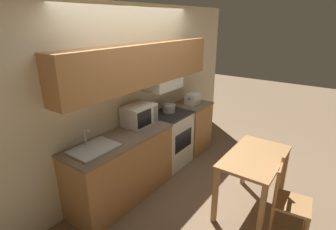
% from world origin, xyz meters
% --- Properties ---
extents(ground_plane, '(16.00, 16.00, 0.00)m').
position_xyz_m(ground_plane, '(0.00, 0.00, 0.00)').
color(ground_plane, '#7F664C').
extents(wall_back, '(5.26, 0.38, 2.55)m').
position_xyz_m(wall_back, '(0.01, -0.06, 1.48)').
color(wall_back, beige).
rests_on(wall_back, ground_plane).
extents(lower_counter_main, '(1.55, 0.59, 0.90)m').
position_xyz_m(lower_counter_main, '(-0.67, -0.29, 0.45)').
color(lower_counter_main, '#B27A47').
rests_on(lower_counter_main, ground_plane).
extents(lower_counter_right_stub, '(0.65, 0.59, 0.90)m').
position_xyz_m(lower_counter_right_stub, '(1.12, -0.29, 0.45)').
color(lower_counter_right_stub, '#B27A47').
rests_on(lower_counter_right_stub, ground_plane).
extents(stove_range, '(0.67, 0.56, 0.90)m').
position_xyz_m(stove_range, '(0.45, -0.28, 0.45)').
color(stove_range, white).
rests_on(stove_range, ground_plane).
extents(cooking_pot, '(0.30, 0.22, 0.13)m').
position_xyz_m(cooking_pot, '(0.51, -0.22, 0.97)').
color(cooking_pot, '#B7BABF').
rests_on(cooking_pot, stove_range).
extents(microwave, '(0.46, 0.33, 0.29)m').
position_xyz_m(microwave, '(-0.17, -0.19, 1.05)').
color(microwave, white).
rests_on(microwave, lower_counter_main).
extents(toaster, '(0.26, 0.20, 0.19)m').
position_xyz_m(toaster, '(1.12, -0.31, 1.00)').
color(toaster, white).
rests_on(toaster, lower_counter_right_stub).
extents(sink_basin, '(0.54, 0.39, 0.23)m').
position_xyz_m(sink_basin, '(-1.08, -0.29, 0.92)').
color(sink_basin, '#B7BABF').
rests_on(sink_basin, lower_counter_main).
extents(dining_table, '(1.05, 0.62, 0.78)m').
position_xyz_m(dining_table, '(0.12, -1.80, 0.65)').
color(dining_table, '#B27F4C').
rests_on(dining_table, ground_plane).
extents(chair_left_of_table, '(0.42, 0.42, 0.89)m').
position_xyz_m(chair_left_of_table, '(-0.09, -2.27, 0.44)').
color(chair_left_of_table, '#B27F4C').
rests_on(chair_left_of_table, ground_plane).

